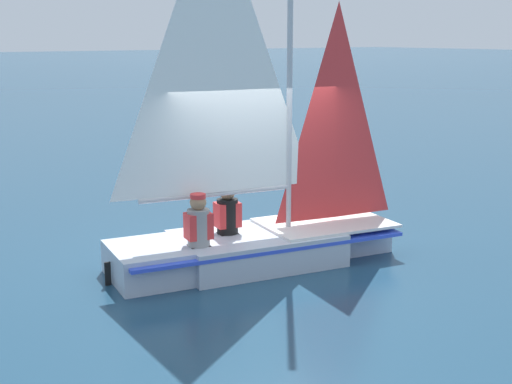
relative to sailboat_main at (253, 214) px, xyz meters
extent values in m
plane|color=navy|center=(-0.01, -0.04, -0.74)|extent=(260.00, 260.00, 0.00)
cube|color=#B2BCCC|center=(-0.01, -0.04, -0.51)|extent=(1.79, 2.49, 0.45)
cube|color=#B2BCCC|center=(-0.28, -1.64, -0.51)|extent=(0.93, 1.07, 0.45)
cube|color=#B2BCCC|center=(0.27, 1.55, -0.51)|extent=(1.35, 1.15, 0.45)
cube|color=blue|center=(-0.01, -0.04, -0.37)|extent=(2.11, 4.25, 0.05)
cube|color=silver|center=(-0.20, -1.17, -0.27)|extent=(1.61, 2.06, 0.04)
cylinder|color=#B7B7BC|center=(-0.10, -0.55, 2.06)|extent=(0.08, 0.08, 4.69)
cylinder|color=#B7B7BC|center=(0.09, 0.54, 0.35)|extent=(0.45, 2.21, 0.07)
pyramid|color=white|center=(0.09, 0.54, 2.33)|extent=(0.41, 2.09, 3.91)
pyramid|color=red|center=(-0.23, -1.32, 1.39)|extent=(0.29, 1.39, 3.14)
cube|color=black|center=(0.36, 2.08, -0.58)|extent=(0.04, 0.08, 0.32)
cube|color=black|center=(0.21, 0.30, -0.51)|extent=(0.28, 0.32, 0.45)
cylinder|color=black|center=(0.21, 0.30, -0.04)|extent=(0.35, 0.35, 0.50)
cube|color=red|center=(0.21, 0.30, -0.01)|extent=(0.31, 0.38, 0.35)
sphere|color=#A87A56|center=(0.21, 0.30, 0.31)|extent=(0.22, 0.22, 0.22)
cylinder|color=blue|center=(0.21, 0.30, 0.40)|extent=(0.24, 0.24, 0.06)
cube|color=black|center=(-0.07, 0.95, -0.51)|extent=(0.28, 0.32, 0.45)
cylinder|color=gray|center=(-0.07, 0.95, -0.04)|extent=(0.35, 0.35, 0.50)
cube|color=red|center=(-0.07, 0.95, -0.01)|extent=(0.31, 0.38, 0.35)
sphere|color=#A87A56|center=(-0.07, 0.95, 0.31)|extent=(0.22, 0.22, 0.22)
cylinder|color=red|center=(-0.07, 0.95, 0.40)|extent=(0.24, 0.24, 0.06)
camera|label=1|loc=(-8.03, 5.61, 2.49)|focal=50.00mm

